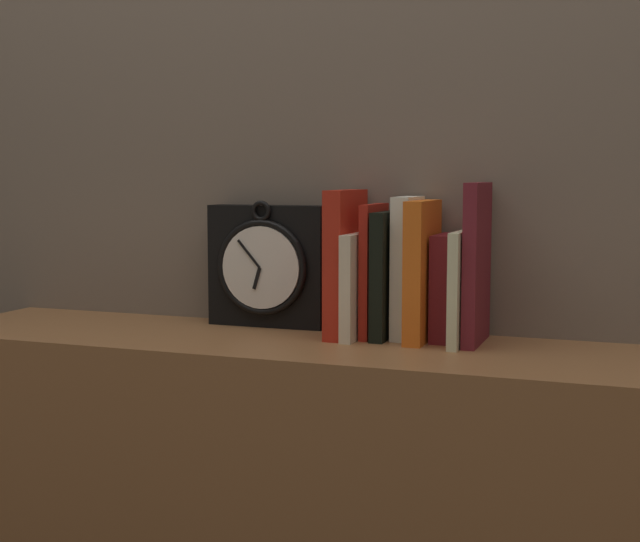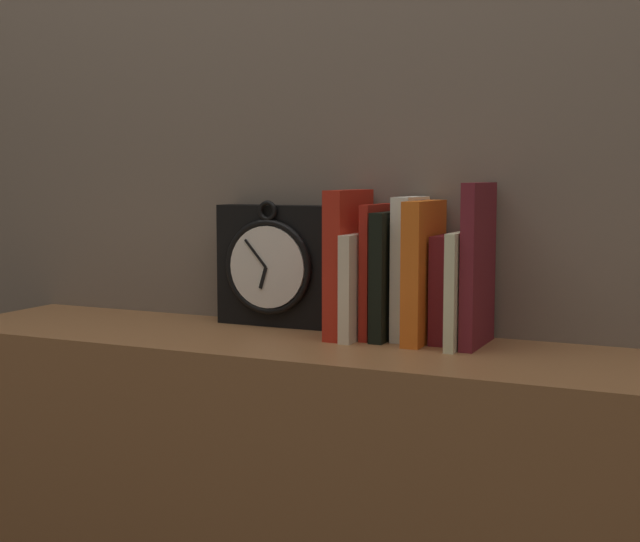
{
  "view_description": "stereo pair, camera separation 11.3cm",
  "coord_description": "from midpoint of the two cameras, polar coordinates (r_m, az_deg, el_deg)",
  "views": [
    {
      "loc": [
        0.49,
        -1.34,
        1.14
      ],
      "look_at": [
        0.0,
        0.0,
        0.99
      ],
      "focal_mm": 50.0,
      "sensor_mm": 36.0,
      "label": 1
    },
    {
      "loc": [
        0.6,
        -1.29,
        1.14
      ],
      "look_at": [
        0.0,
        0.0,
        0.99
      ],
      "focal_mm": 50.0,
      "sensor_mm": 36.0,
      "label": 2
    }
  ],
  "objects": [
    {
      "name": "book_slot7_cream",
      "position": [
        1.43,
        6.87,
        -1.06
      ],
      "size": [
        0.02,
        0.16,
        0.18
      ],
      "color": "beige",
      "rests_on": "bookshelf"
    },
    {
      "name": "book_slot1_cream",
      "position": [
        1.49,
        0.35,
        -0.91
      ],
      "size": [
        0.02,
        0.15,
        0.17
      ],
      "color": "beige",
      "rests_on": "bookshelf"
    },
    {
      "name": "book_slot4_white",
      "position": [
        1.48,
        3.45,
        0.22
      ],
      "size": [
        0.03,
        0.11,
        0.23
      ],
      "color": "white",
      "rests_on": "bookshelf"
    },
    {
      "name": "wall_back",
      "position": [
        1.6,
        0.25,
        11.83
      ],
      "size": [
        6.0,
        0.05,
        2.6
      ],
      "color": "#756656",
      "rests_on": "ground_plane"
    },
    {
      "name": "book_slot5_orange",
      "position": [
        1.45,
        4.38,
        0.0
      ],
      "size": [
        0.03,
        0.15,
        0.23
      ],
      "color": "orange",
      "rests_on": "bookshelf"
    },
    {
      "name": "book_slot3_black",
      "position": [
        1.48,
        2.13,
        -0.25
      ],
      "size": [
        0.02,
        0.13,
        0.21
      ],
      "color": "black",
      "rests_on": "bookshelf"
    },
    {
      "name": "book_slot8_maroon",
      "position": [
        1.43,
        7.81,
        0.47
      ],
      "size": [
        0.02,
        0.14,
        0.26
      ],
      "color": "maroon",
      "rests_on": "bookshelf"
    },
    {
      "name": "clock",
      "position": [
        1.6,
        -5.4,
        0.32
      ],
      "size": [
        0.22,
        0.07,
        0.23
      ],
      "color": "black",
      "rests_on": "bookshelf"
    },
    {
      "name": "book_slot6_maroon",
      "position": [
        1.46,
        5.97,
        -1.06
      ],
      "size": [
        0.04,
        0.11,
        0.17
      ],
      "color": "maroon",
      "rests_on": "bookshelf"
    },
    {
      "name": "book_slot0_red",
      "position": [
        1.49,
        -0.51,
        0.5
      ],
      "size": [
        0.03,
        0.15,
        0.25
      ],
      "color": "red",
      "rests_on": "bookshelf"
    },
    {
      "name": "book_slot2_red",
      "position": [
        1.49,
        1.31,
        0.03
      ],
      "size": [
        0.02,
        0.12,
        0.22
      ],
      "color": "#B02014",
      "rests_on": "bookshelf"
    }
  ]
}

